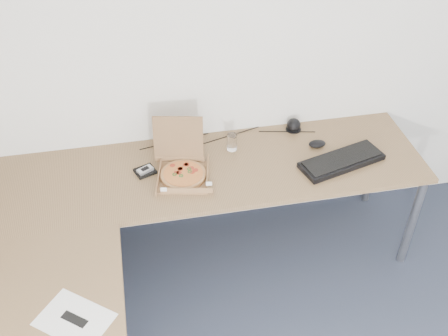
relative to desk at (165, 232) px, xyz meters
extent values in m
cube|color=olive|center=(0.32, 0.43, 0.01)|extent=(2.50, 0.70, 0.03)
cylinder|color=gray|center=(1.52, 0.73, -0.35)|extent=(0.05, 0.05, 0.70)
cube|color=#966B43|center=(0.15, 0.37, 0.03)|extent=(0.29, 0.29, 0.01)
cube|color=#966B43|center=(0.15, 0.54, 0.18)|extent=(0.29, 0.06, 0.28)
cylinder|color=#C3844C|center=(0.15, 0.37, 0.05)|extent=(0.26, 0.26, 0.02)
cylinder|color=#B83724|center=(0.15, 0.37, 0.06)|extent=(0.22, 0.22, 0.00)
cylinder|color=silver|center=(0.48, 0.58, 0.08)|extent=(0.06, 0.06, 0.11)
cube|color=black|center=(1.08, 0.32, 0.05)|extent=(0.54, 0.31, 0.03)
ellipsoid|color=black|center=(0.99, 0.51, 0.05)|extent=(0.12, 0.10, 0.04)
cube|color=black|center=(-0.06, 0.46, 0.04)|extent=(0.14, 0.13, 0.02)
cube|color=#B2B5BA|center=(-0.06, 0.45, 0.06)|extent=(0.10, 0.08, 0.02)
cube|color=white|center=(-0.44, -0.48, 0.03)|extent=(0.38, 0.36, 0.00)
ellipsoid|color=black|center=(0.90, 0.71, 0.07)|extent=(0.10, 0.10, 0.08)
camera|label=1|loc=(-0.08, -1.97, 2.03)|focal=43.35mm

